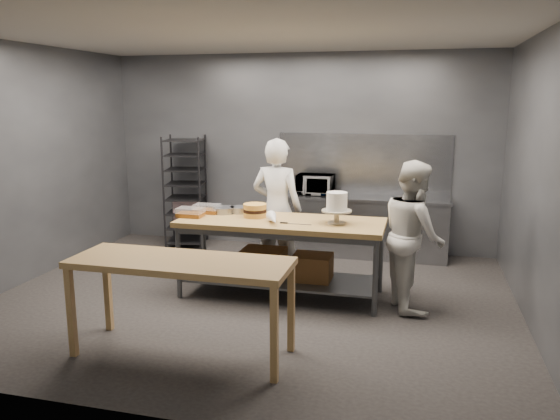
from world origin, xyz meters
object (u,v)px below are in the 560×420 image
chef_right (413,235)px  speed_rack (186,192)px  frosted_cake_stand (337,204)px  microwave (315,184)px  layer_cake (255,210)px  work_table (282,249)px  chef_behind (277,209)px  near_counter (181,269)px

chef_right → speed_rack: bearing=44.1°
frosted_cake_stand → chef_right: bearing=2.0°
microwave → layer_cake: (-0.38, -1.86, -0.05)m
microwave → frosted_cake_stand: size_ratio=1.50×
work_table → chef_behind: bearing=110.1°
frosted_cake_stand → layer_cake: size_ratio=1.30×
chef_behind → chef_right: (1.73, -0.64, -0.08)m
near_counter → layer_cake: size_ratio=7.16×
near_counter → speed_rack: (-1.55, 3.58, 0.04)m
chef_right → near_counter: bearing=112.3°
layer_cake → work_table: bearing=-13.9°
near_counter → frosted_cake_stand: frosted_cake_stand is taller
work_table → layer_cake: layer_cake is taller
speed_rack → chef_behind: bearing=-33.9°
work_table → near_counter: bearing=-106.5°
chef_right → microwave: size_ratio=3.07×
work_table → frosted_cake_stand: bearing=-2.1°
chef_behind → chef_right: bearing=166.3°
near_counter → speed_rack: 3.90m
work_table → chef_right: chef_right is taller
near_counter → frosted_cake_stand: (1.15, 1.69, 0.33)m
chef_behind → near_counter: bearing=89.9°
chef_behind → layer_cake: 0.57m
speed_rack → frosted_cake_stand: size_ratio=4.83×
chef_behind → microwave: bearing=-94.5°
speed_rack → layer_cake: 2.47m
speed_rack → microwave: (2.08, 0.08, 0.19)m
near_counter → layer_cake: 1.82m
work_table → layer_cake: size_ratio=8.59×
frosted_cake_stand → layer_cake: (-1.00, 0.11, -0.15)m
speed_rack → chef_behind: chef_behind is taller
work_table → speed_rack: (-2.06, 1.87, 0.28)m
frosted_cake_stand → layer_cake: frosted_cake_stand is taller
speed_rack → chef_right: bearing=-27.7°
chef_behind → work_table: bearing=116.6°
work_table → frosted_cake_stand: 0.86m
near_counter → chef_behind: 2.37m
microwave → chef_behind: bearing=-101.0°
chef_right → microwave: bearing=18.9°
speed_rack → microwave: bearing=2.2°
near_counter → chef_behind: bearing=83.4°
chef_right → chef_behind: bearing=51.5°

